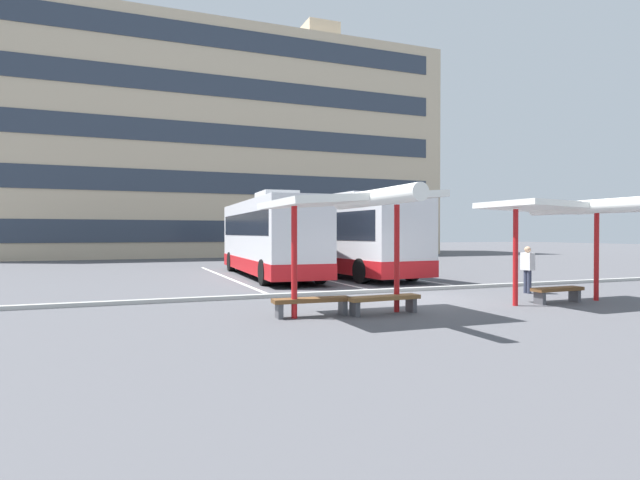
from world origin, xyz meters
TOP-DOWN VIEW (x-y plane):
  - ground_plane at (0.00, 0.00)m, footprint 160.00×160.00m
  - terminal_building at (0.03, 33.68)m, footprint 41.14×11.08m
  - coach_bus_0 at (-1.77, 9.18)m, footprint 2.96×11.17m
  - coach_bus_1 at (1.63, 8.60)m, footprint 3.49×11.09m
  - lane_stripe_0 at (-3.68, 9.69)m, footprint 0.16×14.00m
  - lane_stripe_1 at (0.00, 9.69)m, footprint 0.16×14.00m
  - lane_stripe_2 at (3.68, 9.69)m, footprint 0.16×14.00m
  - waiting_shelter_0 at (-3.04, -2.56)m, footprint 3.74×4.81m
  - bench_0 at (-3.94, -2.19)m, footprint 1.92×0.49m
  - bench_1 at (-2.14, -2.46)m, footprint 1.94×0.52m
  - waiting_shelter_1 at (3.43, -2.76)m, footprint 4.03×4.30m
  - bench_2 at (3.43, -2.52)m, footprint 1.66×0.47m
  - platform_kerb at (0.00, 1.64)m, footprint 44.00×0.24m
  - waiting_passenger_0 at (4.40, -0.33)m, footprint 0.23×0.45m

SIDE VIEW (x-z plane):
  - ground_plane at x=0.00m, z-range 0.00..0.00m
  - lane_stripe_0 at x=-3.68m, z-range 0.00..0.01m
  - lane_stripe_1 at x=0.00m, z-range 0.00..0.01m
  - lane_stripe_2 at x=3.68m, z-range 0.00..0.01m
  - platform_kerb at x=0.00m, z-range 0.00..0.12m
  - bench_2 at x=3.43m, z-range 0.11..0.56m
  - bench_0 at x=-3.94m, z-range 0.12..0.57m
  - bench_1 at x=-2.14m, z-range 0.12..0.57m
  - waiting_passenger_0 at x=4.40m, z-range 0.11..1.66m
  - coach_bus_1 at x=1.63m, z-range -0.11..3.68m
  - coach_bus_0 at x=-1.77m, z-range -0.10..3.69m
  - waiting_shelter_1 at x=3.43m, z-range 1.22..4.10m
  - waiting_shelter_0 at x=-3.04m, z-range 1.23..4.23m
  - terminal_building at x=0.03m, z-range -1.36..20.98m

